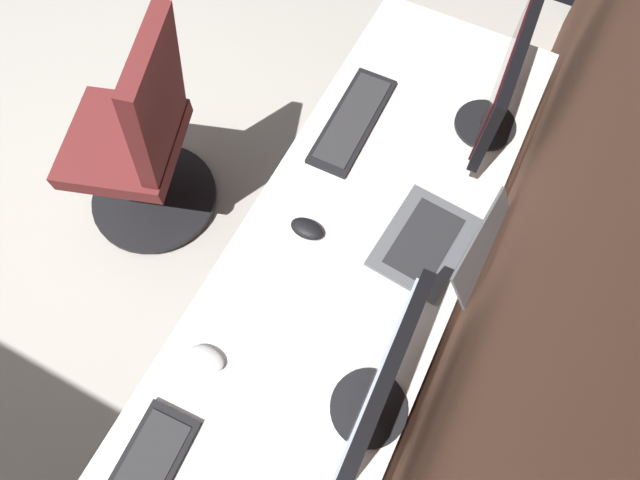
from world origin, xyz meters
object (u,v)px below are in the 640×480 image
office_chair (143,146)px  monitor_primary (506,77)px  mouse_spare (206,358)px  drawer_pedestal (323,353)px  mouse_main (307,229)px  monitor_secondary (376,394)px  laptop_leftmost (448,247)px  keyboard_spare (353,121)px

office_chair → monitor_primary: bearing=111.8°
monitor_primary → mouse_spare: (1.06, -0.40, -0.21)m
drawer_pedestal → mouse_main: size_ratio=6.68×
mouse_main → monitor_primary: bearing=150.6°
drawer_pedestal → monitor_secondary: 0.66m
monitor_primary → office_chair: bearing=-68.2°
drawer_pedestal → monitor_secondary: monitor_secondary is taller
drawer_pedestal → laptop_leftmost: laptop_leftmost is taller
monitor_secondary → mouse_spare: monitor_secondary is taller
monitor_secondary → laptop_leftmost: bearing=177.8°
laptop_leftmost → mouse_spare: laptop_leftmost is taller
keyboard_spare → monitor_secondary: bearing=27.9°
monitor_primary → mouse_spare: size_ratio=5.11×
monitor_secondary → laptop_leftmost: 0.52m
drawer_pedestal → monitor_primary: bearing=168.4°
mouse_main → drawer_pedestal: bearing=36.8°
drawer_pedestal → laptop_leftmost: 0.59m
monitor_primary → laptop_leftmost: monitor_primary is taller
office_chair → drawer_pedestal: bearing=68.7°
monitor_secondary → keyboard_spare: 0.93m
mouse_spare → office_chair: (-0.61, -0.73, -0.29)m
mouse_main → keyboard_spare: bearing=-173.1°
mouse_spare → monitor_primary: bearing=159.3°
drawer_pedestal → monitor_primary: monitor_primary is taller
drawer_pedestal → laptop_leftmost: (-0.34, 0.22, 0.43)m
keyboard_spare → mouse_main: mouse_main is taller
drawer_pedestal → mouse_main: mouse_main is taller
mouse_main → office_chair: 0.86m
laptop_leftmost → keyboard_spare: bearing=-124.7°
drawer_pedestal → monitor_secondary: size_ratio=1.40×
monitor_primary → office_chair: monitor_primary is taller
keyboard_spare → mouse_spare: (0.88, -0.01, 0.01)m
keyboard_spare → office_chair: (0.27, -0.75, -0.28)m
monitor_primary → laptop_leftmost: (0.49, 0.05, -0.18)m
mouse_main → mouse_spare: 0.46m
keyboard_spare → monitor_primary: bearing=115.2°
mouse_main → mouse_spare: size_ratio=1.00×
laptop_leftmost → office_chair: (-0.03, -1.19, -0.32)m
drawer_pedestal → mouse_spare: size_ratio=6.68×
mouse_spare → office_chair: 1.00m
mouse_spare → office_chair: bearing=-129.7°
laptop_leftmost → drawer_pedestal: bearing=-32.8°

